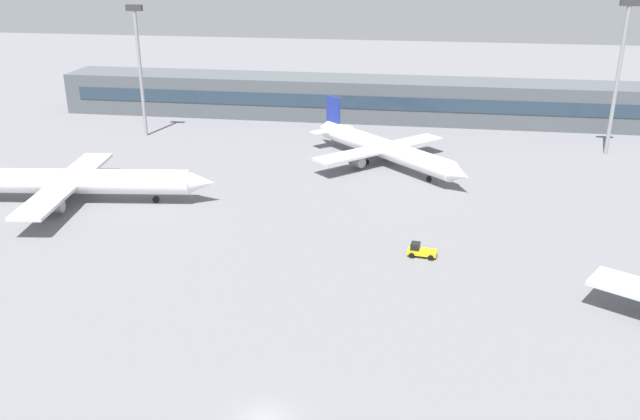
{
  "coord_description": "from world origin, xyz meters",
  "views": [
    {
      "loc": [
        11.6,
        -43.91,
        36.49
      ],
      "look_at": [
        -1.7,
        40.0,
        3.0
      ],
      "focal_mm": 37.77,
      "sensor_mm": 36.0,
      "label": 1
    }
  ],
  "objects_px": {
    "airplane_far": "(385,149)",
    "floodlight_tower_east": "(619,68)",
    "airplane_mid": "(74,182)",
    "floodlight_tower_west": "(139,62)",
    "baggage_tug_yellow": "(420,251)"
  },
  "relations": [
    {
      "from": "floodlight_tower_west",
      "to": "floodlight_tower_east",
      "type": "bearing_deg",
      "value": 0.53
    },
    {
      "from": "airplane_mid",
      "to": "baggage_tug_yellow",
      "type": "height_order",
      "value": "airplane_mid"
    },
    {
      "from": "airplane_mid",
      "to": "airplane_far",
      "type": "relative_size",
      "value": 1.43
    },
    {
      "from": "airplane_far",
      "to": "baggage_tug_yellow",
      "type": "height_order",
      "value": "airplane_far"
    },
    {
      "from": "airplane_far",
      "to": "floodlight_tower_east",
      "type": "height_order",
      "value": "floodlight_tower_east"
    },
    {
      "from": "floodlight_tower_west",
      "to": "floodlight_tower_east",
      "type": "xyz_separation_m",
      "value": [
        90.49,
        0.84,
        1.03
      ]
    },
    {
      "from": "baggage_tug_yellow",
      "to": "airplane_mid",
      "type": "bearing_deg",
      "value": 167.63
    },
    {
      "from": "airplane_mid",
      "to": "baggage_tug_yellow",
      "type": "bearing_deg",
      "value": -12.37
    },
    {
      "from": "airplane_far",
      "to": "floodlight_tower_west",
      "type": "height_order",
      "value": "floodlight_tower_west"
    },
    {
      "from": "floodlight_tower_west",
      "to": "airplane_far",
      "type": "bearing_deg",
      "value": -14.05
    },
    {
      "from": "airplane_mid",
      "to": "floodlight_tower_east",
      "type": "xyz_separation_m",
      "value": [
        85.8,
        39.13,
        12.78
      ]
    },
    {
      "from": "airplane_far",
      "to": "floodlight_tower_east",
      "type": "distance_m",
      "value": 44.67
    },
    {
      "from": "airplane_mid",
      "to": "floodlight_tower_east",
      "type": "distance_m",
      "value": 95.16
    },
    {
      "from": "airplane_mid",
      "to": "airplane_far",
      "type": "distance_m",
      "value": 52.05
    },
    {
      "from": "baggage_tug_yellow",
      "to": "floodlight_tower_west",
      "type": "xyz_separation_m",
      "value": [
        -56.94,
        49.74,
        14.18
      ]
    }
  ]
}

